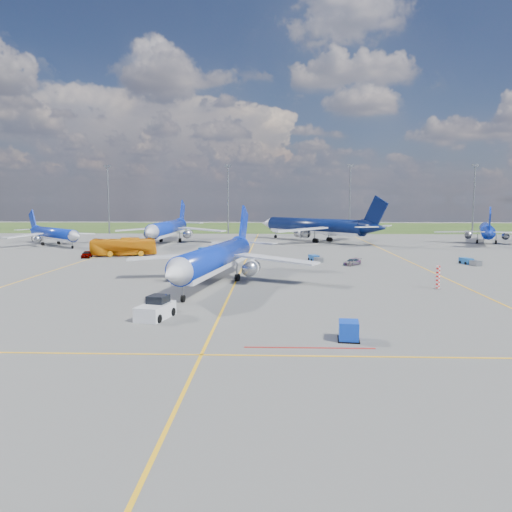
{
  "coord_description": "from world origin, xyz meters",
  "views": [
    {
      "loc": [
        5.27,
        -55.09,
        11.24
      ],
      "look_at": [
        2.93,
        8.95,
        4.0
      ],
      "focal_mm": 35.0,
      "sensor_mm": 36.0,
      "label": 1
    }
  ],
  "objects_px": {
    "bg_jet_nnw": "(168,243)",
    "bg_jet_ne": "(486,243)",
    "main_airliner": "(216,283)",
    "pushback_tug": "(156,309)",
    "bg_jet_nw": "(54,246)",
    "apron_bus": "(124,247)",
    "baggage_tug_w": "(315,259)",
    "baggage_tug_c": "(201,250)",
    "service_car_a": "(87,254)",
    "warning_post": "(438,277)",
    "uld_container": "(349,331)",
    "service_car_b": "(219,255)",
    "service_car_c": "(352,262)",
    "bg_jet_n": "(314,241)",
    "baggage_tug_e": "(470,262)"
  },
  "relations": [
    {
      "from": "bg_jet_n",
      "to": "service_car_c",
      "type": "height_order",
      "value": "bg_jet_n"
    },
    {
      "from": "bg_jet_ne",
      "to": "pushback_tug",
      "type": "bearing_deg",
      "value": 73.0
    },
    {
      "from": "bg_jet_nw",
      "to": "apron_bus",
      "type": "height_order",
      "value": "bg_jet_nw"
    },
    {
      "from": "warning_post",
      "to": "uld_container",
      "type": "relative_size",
      "value": 1.55
    },
    {
      "from": "warning_post",
      "to": "baggage_tug_c",
      "type": "relative_size",
      "value": 0.65
    },
    {
      "from": "warning_post",
      "to": "pushback_tug",
      "type": "relative_size",
      "value": 0.47
    },
    {
      "from": "bg_jet_nw",
      "to": "pushback_tug",
      "type": "bearing_deg",
      "value": -105.59
    },
    {
      "from": "warning_post",
      "to": "baggage_tug_w",
      "type": "relative_size",
      "value": 0.62
    },
    {
      "from": "bg_jet_nw",
      "to": "bg_jet_ne",
      "type": "distance_m",
      "value": 110.53
    },
    {
      "from": "main_airliner",
      "to": "baggage_tug_w",
      "type": "xyz_separation_m",
      "value": [
        15.46,
        25.06,
        0.49
      ]
    },
    {
      "from": "baggage_tug_w",
      "to": "service_car_b",
      "type": "bearing_deg",
      "value": 154.34
    },
    {
      "from": "service_car_c",
      "to": "apron_bus",
      "type": "bearing_deg",
      "value": -153.36
    },
    {
      "from": "bg_jet_nnw",
      "to": "bg_jet_ne",
      "type": "bearing_deg",
      "value": 4.29
    },
    {
      "from": "bg_jet_nnw",
      "to": "main_airliner",
      "type": "height_order",
      "value": "bg_jet_nnw"
    },
    {
      "from": "baggage_tug_w",
      "to": "baggage_tug_c",
      "type": "distance_m",
      "value": 27.42
    },
    {
      "from": "bg_jet_ne",
      "to": "baggage_tug_c",
      "type": "bearing_deg",
      "value": 41.25
    },
    {
      "from": "main_airliner",
      "to": "bg_jet_n",
      "type": "bearing_deg",
      "value": 84.53
    },
    {
      "from": "apron_bus",
      "to": "baggage_tug_w",
      "type": "relative_size",
      "value": 2.69
    },
    {
      "from": "pushback_tug",
      "to": "service_car_b",
      "type": "bearing_deg",
      "value": 102.64
    },
    {
      "from": "warning_post",
      "to": "bg_jet_n",
      "type": "xyz_separation_m",
      "value": [
        -9.89,
        72.07,
        -1.5
      ]
    },
    {
      "from": "uld_container",
      "to": "bg_jet_nnw",
      "type": "bearing_deg",
      "value": 116.86
    },
    {
      "from": "main_airliner",
      "to": "service_car_a",
      "type": "distance_m",
      "value": 40.83
    },
    {
      "from": "bg_jet_nw",
      "to": "baggage_tug_c",
      "type": "relative_size",
      "value": 6.96
    },
    {
      "from": "bg_jet_ne",
      "to": "baggage_tug_w",
      "type": "height_order",
      "value": "bg_jet_ne"
    },
    {
      "from": "bg_jet_nw",
      "to": "pushback_tug",
      "type": "xyz_separation_m",
      "value": [
        43.04,
        -74.36,
        0.86
      ]
    },
    {
      "from": "bg_jet_ne",
      "to": "bg_jet_nnw",
      "type": "bearing_deg",
      "value": 23.21
    },
    {
      "from": "warning_post",
      "to": "uld_container",
      "type": "height_order",
      "value": "warning_post"
    },
    {
      "from": "service_car_a",
      "to": "baggage_tug_w",
      "type": "xyz_separation_m",
      "value": [
        44.13,
        -4.0,
        -0.2
      ]
    },
    {
      "from": "main_airliner",
      "to": "baggage_tug_e",
      "type": "distance_m",
      "value": 47.05
    },
    {
      "from": "bg_jet_ne",
      "to": "baggage_tug_c",
      "type": "height_order",
      "value": "bg_jet_ne"
    },
    {
      "from": "bg_jet_nnw",
      "to": "bg_jet_n",
      "type": "bearing_deg",
      "value": 11.12
    },
    {
      "from": "bg_jet_nw",
      "to": "service_car_a",
      "type": "bearing_deg",
      "value": -100.63
    },
    {
      "from": "bg_jet_n",
      "to": "service_car_a",
      "type": "xyz_separation_m",
      "value": [
        -47.36,
        -39.89,
        0.69
      ]
    },
    {
      "from": "warning_post",
      "to": "service_car_a",
      "type": "relative_size",
      "value": 0.74
    },
    {
      "from": "main_airliner",
      "to": "pushback_tug",
      "type": "height_order",
      "value": "main_airliner"
    },
    {
      "from": "warning_post",
      "to": "bg_jet_nw",
      "type": "xyz_separation_m",
      "value": [
        -75.03,
        57.55,
        -1.5
      ]
    },
    {
      "from": "pushback_tug",
      "to": "uld_container",
      "type": "distance_m",
      "value": 18.61
    },
    {
      "from": "baggage_tug_c",
      "to": "service_car_a",
      "type": "bearing_deg",
      "value": -145.72
    },
    {
      "from": "bg_jet_ne",
      "to": "service_car_c",
      "type": "height_order",
      "value": "bg_jet_ne"
    },
    {
      "from": "uld_container",
      "to": "service_car_c",
      "type": "relative_size",
      "value": 0.49
    },
    {
      "from": "bg_jet_nnw",
      "to": "bg_jet_n",
      "type": "relative_size",
      "value": 0.91
    },
    {
      "from": "warning_post",
      "to": "service_car_c",
      "type": "bearing_deg",
      "value": 107.63
    },
    {
      "from": "bg_jet_n",
      "to": "uld_container",
      "type": "bearing_deg",
      "value": 43.77
    },
    {
      "from": "bg_jet_ne",
      "to": "baggage_tug_e",
      "type": "height_order",
      "value": "bg_jet_ne"
    },
    {
      "from": "bg_jet_nw",
      "to": "baggage_tug_c",
      "type": "xyz_separation_m",
      "value": [
        38.68,
        -14.77,
        0.47
      ]
    },
    {
      "from": "pushback_tug",
      "to": "service_car_a",
      "type": "xyz_separation_m",
      "value": [
        -25.27,
        49.0,
        -0.16
      ]
    },
    {
      "from": "main_airliner",
      "to": "pushback_tug",
      "type": "xyz_separation_m",
      "value": [
        -3.4,
        -19.94,
        0.86
      ]
    },
    {
      "from": "warning_post",
      "to": "bg_jet_ne",
      "type": "xyz_separation_m",
      "value": [
        34.88,
        69.28,
        -1.5
      ]
    },
    {
      "from": "uld_container",
      "to": "pushback_tug",
      "type": "bearing_deg",
      "value": 164.41
    },
    {
      "from": "service_car_a",
      "to": "baggage_tug_w",
      "type": "relative_size",
      "value": 0.83
    }
  ]
}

